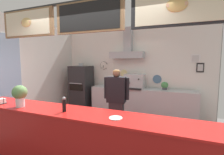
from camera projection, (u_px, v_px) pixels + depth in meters
The scene contains 13 objects.
back_wall_assembly at pixel (132, 68), 5.13m from camera, with size 4.78×2.96×2.83m.
service_counter at pixel (80, 144), 2.48m from camera, with size 4.18×0.59×1.01m.
back_prep_counter at pixel (141, 104), 4.91m from camera, with size 3.07×0.54×0.94m.
pizza_oven at pixel (81, 90), 5.47m from camera, with size 0.63×0.65×1.68m.
shop_worker at pixel (116, 102), 3.65m from camera, with size 0.57×0.26×1.57m.
espresso_machine at pixel (135, 81), 4.89m from camera, with size 0.57×0.50×0.43m.
potted_oregano at pixel (124, 82), 5.00m from camera, with size 0.24×0.24×0.29m.
potted_sage at pixel (111, 82), 5.24m from camera, with size 0.19×0.19×0.24m.
potted_basil at pixel (165, 86), 4.64m from camera, with size 0.20×0.20×0.22m.
pepper_grinder at pixel (64, 104), 2.44m from camera, with size 0.05×0.05×0.22m.
basil_vase at pixel (20, 95), 2.68m from camera, with size 0.23×0.23×0.36m.
condiment_plate at pixel (116, 118), 2.16m from camera, with size 0.18×0.18×0.01m.
napkin_holder at pixel (1, 101), 2.89m from camera, with size 0.13×0.12×0.10m.
Camera 1 is at (1.34, -2.42, 1.77)m, focal length 26.34 mm.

